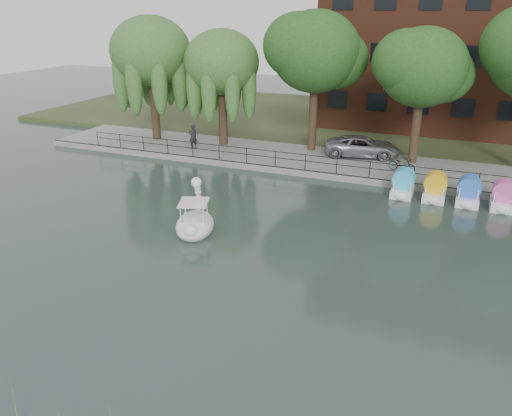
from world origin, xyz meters
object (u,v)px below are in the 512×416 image
Objects in this scene: minivan at (363,145)px; pedestrian at (193,135)px; swan_boat at (195,221)px; bicycle at (402,164)px.

pedestrian reaches higher than minivan.
pedestrian is at bearing 99.64° from swan_boat.
minivan is at bearing 134.51° from pedestrian.
minivan is 15.25m from swan_boat.
minivan is 11.92m from pedestrian.
pedestrian is 0.61× the size of swan_boat.
bicycle is 14.32m from swan_boat.
swan_boat reaches higher than pedestrian.
bicycle is 0.87× the size of pedestrian.
swan_boat is (-4.95, -14.41, -0.67)m from minivan.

